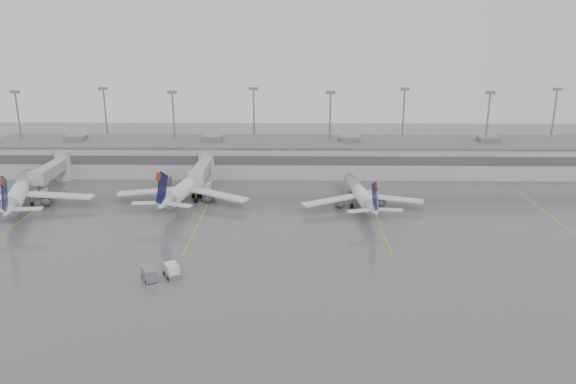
{
  "coord_description": "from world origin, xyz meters",
  "views": [
    {
      "loc": [
        1.35,
        -82.13,
        37.6
      ],
      "look_at": [
        -0.2,
        24.0,
        5.0
      ],
      "focal_mm": 35.0,
      "sensor_mm": 36.0,
      "label": 1
    }
  ],
  "objects_px": {
    "jet_mid_right": "(361,194)",
    "baggage_tug": "(172,272)",
    "jet_far_left": "(19,192)",
    "jet_mid_left": "(186,187)"
  },
  "relations": [
    {
      "from": "jet_far_left",
      "to": "jet_mid_left",
      "type": "relative_size",
      "value": 1.01
    },
    {
      "from": "jet_mid_right",
      "to": "jet_far_left",
      "type": "bearing_deg",
      "value": 175.0
    },
    {
      "from": "jet_far_left",
      "to": "jet_mid_right",
      "type": "relative_size",
      "value": 1.14
    },
    {
      "from": "jet_far_left",
      "to": "jet_mid_right",
      "type": "xyz_separation_m",
      "value": [
        71.16,
        1.53,
        -0.51
      ]
    },
    {
      "from": "jet_far_left",
      "to": "jet_mid_left",
      "type": "distance_m",
      "value": 34.34
    },
    {
      "from": "jet_far_left",
      "to": "baggage_tug",
      "type": "relative_size",
      "value": 8.74
    },
    {
      "from": "jet_mid_left",
      "to": "jet_mid_right",
      "type": "xyz_separation_m",
      "value": [
        37.16,
        -3.32,
        -0.38
      ]
    },
    {
      "from": "jet_mid_right",
      "to": "baggage_tug",
      "type": "distance_m",
      "value": 46.99
    },
    {
      "from": "jet_mid_right",
      "to": "baggage_tug",
      "type": "relative_size",
      "value": 7.66
    },
    {
      "from": "jet_mid_left",
      "to": "baggage_tug",
      "type": "relative_size",
      "value": 8.64
    }
  ]
}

